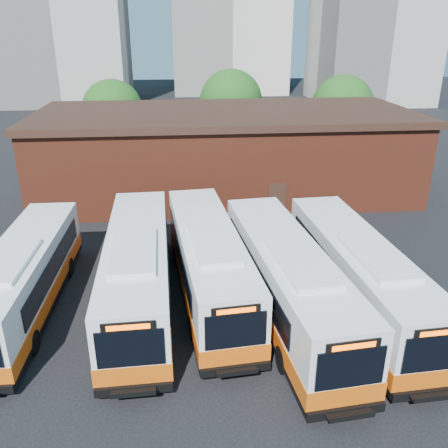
{
  "coord_description": "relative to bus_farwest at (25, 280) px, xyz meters",
  "views": [
    {
      "loc": [
        -3.63,
        -16.41,
        12.24
      ],
      "look_at": [
        -1.54,
        5.15,
        3.24
      ],
      "focal_mm": 38.0,
      "sensor_mm": 36.0,
      "label": 1
    }
  ],
  "objects": [
    {
      "name": "ground",
      "position": [
        10.89,
        -3.42,
        -1.52
      ],
      "size": [
        220.0,
        220.0,
        0.0
      ],
      "primitive_type": "plane",
      "color": "black"
    },
    {
      "name": "bus_farwest",
      "position": [
        0.0,
        0.0,
        0.0
      ],
      "size": [
        2.79,
        12.38,
        3.36
      ],
      "rotation": [
        0.0,
        0.0,
        -0.02
      ],
      "color": "white",
      "rests_on": "ground"
    },
    {
      "name": "bus_west",
      "position": [
        5.16,
        -0.0,
        0.14
      ],
      "size": [
        3.2,
        13.5,
        3.65
      ],
      "rotation": [
        0.0,
        0.0,
        0.03
      ],
      "color": "white",
      "rests_on": "ground"
    },
    {
      "name": "bus_midwest",
      "position": [
        8.48,
        0.57,
        0.1
      ],
      "size": [
        3.86,
        13.3,
        3.58
      ],
      "rotation": [
        0.0,
        0.0,
        0.09
      ],
      "color": "white",
      "rests_on": "ground"
    },
    {
      "name": "bus_mideast",
      "position": [
        11.82,
        -1.72,
        0.14
      ],
      "size": [
        4.02,
        13.65,
        3.67
      ],
      "rotation": [
        0.0,
        0.0,
        0.1
      ],
      "color": "white",
      "rests_on": "ground"
    },
    {
      "name": "bus_east",
      "position": [
        15.2,
        -1.37,
        0.09
      ],
      "size": [
        3.41,
        13.16,
        3.55
      ],
      "rotation": [
        0.0,
        0.0,
        0.06
      ],
      "color": "white",
      "rests_on": "ground"
    },
    {
      "name": "transit_worker",
      "position": [
        12.93,
        -4.69,
        -0.53
      ],
      "size": [
        0.73,
        0.86,
        2.0
      ],
      "primitive_type": "imported",
      "rotation": [
        0.0,
        0.0,
        1.16
      ],
      "color": "black",
      "rests_on": "ground"
    },
    {
      "name": "depot_building",
      "position": [
        10.89,
        16.58,
        1.73
      ],
      "size": [
        28.6,
        12.6,
        6.4
      ],
      "color": "maroon",
      "rests_on": "ground"
    },
    {
      "name": "tree_west",
      "position": [
        0.89,
        28.58,
        3.12
      ],
      "size": [
        6.0,
        6.0,
        7.65
      ],
      "color": "#382314",
      "rests_on": "ground"
    },
    {
      "name": "tree_mid",
      "position": [
        12.89,
        30.58,
        3.56
      ],
      "size": [
        6.56,
        6.56,
        8.36
      ],
      "color": "#382314",
      "rests_on": "ground"
    },
    {
      "name": "tree_east",
      "position": [
        23.89,
        27.58,
        3.31
      ],
      "size": [
        6.24,
        6.24,
        7.96
      ],
      "color": "#382314",
      "rests_on": "ground"
    }
  ]
}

